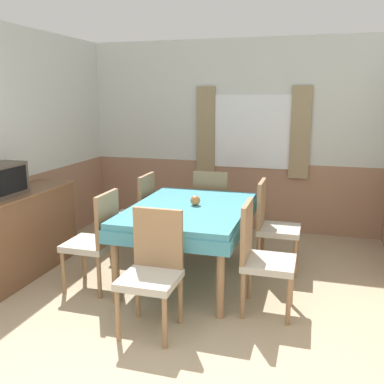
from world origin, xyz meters
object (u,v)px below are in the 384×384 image
chair_head_window (213,206)px  tv (1,180)px  chair_right_far (272,223)px  dining_table (189,216)px  chair_left_near (96,238)px  sideboard (21,233)px  chair_head_near (153,267)px  vase (195,201)px  chair_left_far (137,212)px  chair_right_near (261,254)px

chair_head_window → tv: size_ratio=1.99×
chair_right_far → dining_table: bearing=-58.1°
chair_left_near → sideboard: size_ratio=0.69×
chair_left_near → chair_right_far: size_ratio=1.00×
chair_head_window → chair_head_near: 2.03m
dining_table → sideboard: 1.78m
chair_head_near → vase: size_ratio=9.60×
chair_head_window → vase: chair_head_window is taller
chair_left_far → sideboard: size_ratio=0.69×
chair_left_near → sideboard: 0.95m
dining_table → chair_left_far: size_ratio=1.66×
chair_left_far → vase: (0.83, -0.43, 0.30)m
dining_table → chair_right_far: bearing=31.9°
chair_head_window → vase: (0.05, -0.96, 0.30)m
chair_head_near → sideboard: 1.84m
chair_left_far → chair_left_near: bearing=-180.0°
chair_head_near → dining_table: bearing=-90.0°
chair_left_far → chair_right_far: bearing=-90.0°
dining_table → chair_head_window: bearing=90.0°
dining_table → chair_head_near: bearing=-90.0°
chair_left_near → sideboard: chair_left_near is taller
chair_head_near → chair_right_far: (0.79, 1.50, 0.00)m
chair_right_far → chair_head_window: bearing=-123.7°
chair_left_near → tv: (-0.95, -0.10, 0.53)m
tv → vase: bearing=19.7°
chair_head_window → sideboard: bearing=-141.0°
chair_left_far → chair_right_near: (1.57, -0.98, 0.00)m
chair_head_near → tv: bearing=-13.8°
chair_head_near → chair_right_near: size_ratio=1.00×
chair_right_near → chair_right_far: same height
chair_head_window → tv: (-1.74, -1.60, 0.53)m
chair_right_near → chair_right_far: (0.00, 0.98, 0.00)m
chair_right_far → tv: tv is taller
chair_right_near → chair_right_far: size_ratio=1.00×
chair_head_window → tv: bearing=-137.4°
chair_left_far → chair_head_window: size_ratio=1.00×
chair_right_far → tv: (-2.53, -1.08, 0.53)m
chair_left_near → chair_right_far: bearing=-58.1°
chair_left_far → chair_head_near: size_ratio=1.00×
sideboard → tv: size_ratio=2.88×
chair_head_near → chair_head_window: bearing=-90.0°
chair_left_far → sideboard: 1.28m
chair_right_far → chair_right_near: bearing=0.0°
chair_head_window → chair_right_near: same height
chair_left_near → vase: (0.83, 0.54, 0.30)m
dining_table → chair_right_near: 0.94m
tv → chair_head_window: bearing=42.6°
chair_head_window → dining_table: bearing=-90.0°
dining_table → chair_head_window: (0.00, 1.01, -0.14)m
chair_left_far → tv: bearing=138.4°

